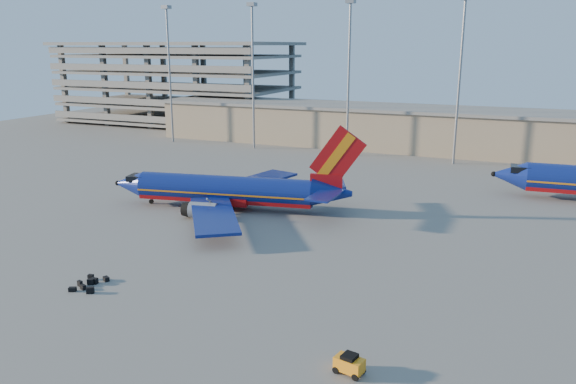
% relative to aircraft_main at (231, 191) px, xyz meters
% --- Properties ---
extents(ground, '(220.00, 220.00, 0.00)m').
position_rel_aircraft_main_xyz_m(ground, '(7.53, -4.95, -2.42)').
color(ground, slate).
rests_on(ground, ground).
extents(terminal_building, '(122.00, 16.00, 8.50)m').
position_rel_aircraft_main_xyz_m(terminal_building, '(17.53, 53.05, 1.89)').
color(terminal_building, gray).
rests_on(terminal_building, ground).
extents(parking_garage, '(62.00, 32.00, 21.40)m').
position_rel_aircraft_main_xyz_m(parking_garage, '(-54.47, 69.10, 9.31)').
color(parking_garage, slate).
rests_on(parking_garage, ground).
extents(light_mast_row, '(101.60, 1.60, 28.65)m').
position_rel_aircraft_main_xyz_m(light_mast_row, '(12.53, 41.05, 15.13)').
color(light_mast_row, gray).
rests_on(light_mast_row, ground).
extents(aircraft_main, '(33.24, 31.68, 11.35)m').
position_rel_aircraft_main_xyz_m(aircraft_main, '(0.00, 0.00, 0.00)').
color(aircraft_main, navy).
rests_on(aircraft_main, ground).
extents(baggage_tug, '(2.08, 1.50, 1.35)m').
position_rel_aircraft_main_xyz_m(baggage_tug, '(25.42, -30.21, -1.72)').
color(baggage_tug, orange).
rests_on(baggage_tug, ground).
extents(luggage_pile, '(2.65, 3.53, 0.54)m').
position_rel_aircraft_main_xyz_m(luggage_pile, '(0.30, -26.29, -2.18)').
color(luggage_pile, black).
rests_on(luggage_pile, ground).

